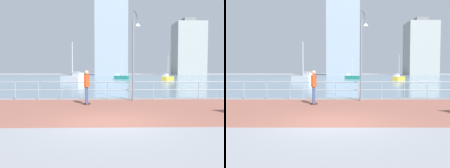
# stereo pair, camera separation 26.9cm
# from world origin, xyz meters

# --- Properties ---
(ground) EXTENTS (220.00, 220.00, 0.00)m
(ground) POSITION_xyz_m (0.00, 40.00, 0.00)
(ground) COLOR gray
(brick_paving) EXTENTS (28.00, 7.62, 0.01)m
(brick_paving) POSITION_xyz_m (0.00, 3.12, 0.00)
(brick_paving) COLOR #935647
(brick_paving) RESTS_ON ground
(harbor_water) EXTENTS (180.00, 88.00, 0.00)m
(harbor_water) POSITION_xyz_m (0.00, 51.93, 0.00)
(harbor_water) COLOR #6B899E
(harbor_water) RESTS_ON ground
(waterfront_railing) EXTENTS (25.25, 0.06, 1.10)m
(waterfront_railing) POSITION_xyz_m (-0.00, 6.93, 0.76)
(waterfront_railing) COLOR #8C99A3
(waterfront_railing) RESTS_ON ground
(lamppost) EXTENTS (0.58, 0.73, 5.31)m
(lamppost) POSITION_xyz_m (1.58, 6.46, 2.94)
(lamppost) COLOR slate
(lamppost) RESTS_ON ground
(skateboarder) EXTENTS (0.40, 0.55, 1.78)m
(skateboarder) POSITION_xyz_m (-1.11, 4.59, 1.08)
(skateboarder) COLOR black
(skateboarder) RESTS_ON ground
(sailboat_blue) EXTENTS (4.05, 4.01, 6.11)m
(sailboat_blue) POSITION_xyz_m (-5.03, 29.75, 0.58)
(sailboat_blue) COLOR white
(sailboat_blue) RESTS_ON ground
(sailboat_white) EXTENTS (3.22, 2.20, 4.37)m
(sailboat_white) POSITION_xyz_m (3.08, 45.30, 0.42)
(sailboat_white) COLOR #197266
(sailboat_white) RESTS_ON ground
(sailboat_gray) EXTENTS (2.82, 3.15, 4.56)m
(sailboat_gray) POSITION_xyz_m (11.04, 36.92, 0.44)
(sailboat_gray) COLOR gold
(sailboat_gray) RESTS_ON ground
(tower_slate) EXTENTS (11.66, 13.61, 42.45)m
(tower_slate) POSITION_xyz_m (1.85, 86.58, 20.39)
(tower_slate) COLOR #8493A3
(tower_slate) RESTS_ON ground
(tower_brick) EXTENTS (12.21, 11.62, 24.08)m
(tower_brick) POSITION_xyz_m (35.42, 100.09, 11.21)
(tower_brick) COLOR #939993
(tower_brick) RESTS_ON ground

